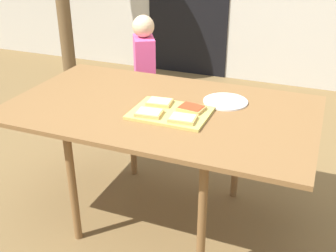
# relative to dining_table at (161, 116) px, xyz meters

# --- Properties ---
(ground_plane) EXTENTS (16.00, 16.00, 0.00)m
(ground_plane) POSITION_rel_dining_table_xyz_m (0.00, 0.00, -0.64)
(ground_plane) COLOR brown
(dining_table) EXTENTS (1.57, 0.92, 0.69)m
(dining_table) POSITION_rel_dining_table_xyz_m (0.00, 0.00, 0.00)
(dining_table) COLOR brown
(dining_table) RESTS_ON ground
(cutting_board) EXTENTS (0.38, 0.28, 0.01)m
(cutting_board) POSITION_rel_dining_table_xyz_m (0.08, -0.07, 0.06)
(cutting_board) COLOR tan
(cutting_board) RESTS_ON dining_table
(pizza_slice_far_left) EXTENTS (0.13, 0.11, 0.02)m
(pizza_slice_far_left) POSITION_rel_dining_table_xyz_m (-0.01, 0.00, 0.08)
(pizza_slice_far_left) COLOR tan
(pizza_slice_far_left) RESTS_ON cutting_board
(pizza_slice_near_left) EXTENTS (0.13, 0.11, 0.02)m
(pizza_slice_near_left) POSITION_rel_dining_table_xyz_m (-0.00, -0.14, 0.08)
(pizza_slice_near_left) COLOR tan
(pizza_slice_near_left) RESTS_ON cutting_board
(pizza_slice_far_right) EXTENTS (0.14, 0.11, 0.02)m
(pizza_slice_far_right) POSITION_rel_dining_table_xyz_m (0.17, -0.01, 0.08)
(pizza_slice_far_right) COLOR tan
(pizza_slice_far_right) RESTS_ON cutting_board
(pizza_slice_near_right) EXTENTS (0.13, 0.10, 0.02)m
(pizza_slice_near_right) POSITION_rel_dining_table_xyz_m (0.17, -0.14, 0.08)
(pizza_slice_near_right) COLOR tan
(pizza_slice_near_right) RESTS_ON cutting_board
(plate_white_right) EXTENTS (0.23, 0.23, 0.01)m
(plate_white_right) POSITION_rel_dining_table_xyz_m (0.30, 0.18, 0.06)
(plate_white_right) COLOR white
(plate_white_right) RESTS_ON dining_table
(child_left) EXTENTS (0.24, 0.28, 0.97)m
(child_left) POSITION_rel_dining_table_xyz_m (-0.47, 0.82, -0.09)
(child_left) COLOR #233946
(child_left) RESTS_ON ground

